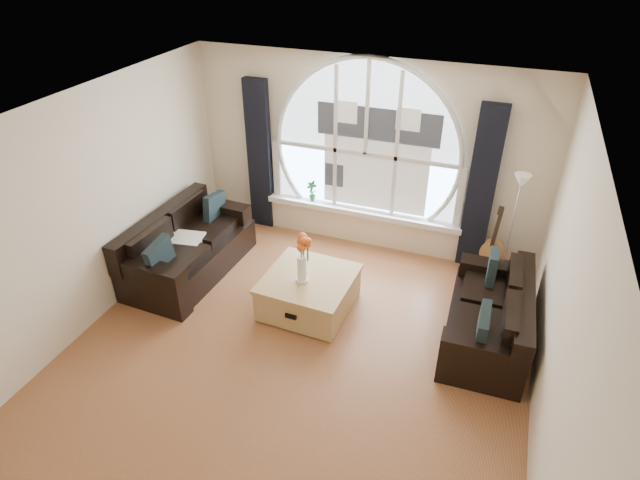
{
  "coord_description": "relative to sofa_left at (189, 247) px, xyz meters",
  "views": [
    {
      "loc": [
        1.76,
        -3.85,
        4.23
      ],
      "look_at": [
        0.0,
        0.9,
        1.05
      ],
      "focal_mm": 29.43,
      "sensor_mm": 36.0,
      "label": 1
    }
  ],
  "objects": [
    {
      "name": "guitar",
      "position": [
        3.85,
        1.45,
        0.13
      ],
      "size": [
        0.42,
        0.35,
        1.06
      ],
      "primitive_type": "cube",
      "rotation": [
        0.0,
        0.0,
        -0.34
      ],
      "color": "brown",
      "rests_on": "ground"
    },
    {
      "name": "wall_right",
      "position": [
        4.46,
        -1.09,
        0.95
      ],
      "size": [
        0.01,
        5.5,
        2.7
      ],
      "primitive_type": "cube",
      "color": "beige",
      "rests_on": "ground"
    },
    {
      "name": "ceiling",
      "position": [
        1.96,
        -1.09,
        2.3
      ],
      "size": [
        5.0,
        5.5,
        0.01
      ],
      "primitive_type": "cube",
      "color": "silver",
      "rests_on": "ground"
    },
    {
      "name": "coffee_chest",
      "position": [
        1.81,
        -0.18,
        -0.14
      ],
      "size": [
        1.09,
        1.09,
        0.51
      ],
      "primitive_type": "cube",
      "rotation": [
        0.0,
        0.0,
        -0.04
      ],
      "color": "tan",
      "rests_on": "ground"
    },
    {
      "name": "attic_slope",
      "position": [
        4.16,
        -1.09,
        1.95
      ],
      "size": [
        0.92,
        5.5,
        0.72
      ],
      "primitive_type": "cube",
      "color": "silver",
      "rests_on": "ground"
    },
    {
      "name": "window_frame",
      "position": [
        1.96,
        1.6,
        1.23
      ],
      "size": [
        2.76,
        0.08,
        2.15
      ],
      "primitive_type": "cube",
      "color": "white",
      "rests_on": "wall_back"
    },
    {
      "name": "sofa_left",
      "position": [
        0.0,
        0.0,
        0.0
      ],
      "size": [
        1.05,
        1.96,
        0.85
      ],
      "primitive_type": "cube",
      "rotation": [
        0.0,
        0.0,
        -0.05
      ],
      "color": "black",
      "rests_on": "ground"
    },
    {
      "name": "arched_window",
      "position": [
        1.96,
        1.63,
        1.23
      ],
      "size": [
        2.6,
        0.06,
        2.15
      ],
      "primitive_type": "cube",
      "color": "silver",
      "rests_on": "wall_back"
    },
    {
      "name": "curtain_right",
      "position": [
        3.56,
        1.54,
        0.75
      ],
      "size": [
        0.35,
        0.12,
        2.3
      ],
      "primitive_type": "cube",
      "color": "black",
      "rests_on": "ground"
    },
    {
      "name": "throw_blanket",
      "position": [
        -0.04,
        -0.13,
        0.1
      ],
      "size": [
        0.63,
        0.63,
        0.1
      ],
      "primitive_type": "cube",
      "rotation": [
        0.0,
        0.0,
        0.16
      ],
      "color": "silver",
      "rests_on": "sofa_left"
    },
    {
      "name": "curtain_left",
      "position": [
        0.36,
        1.54,
        0.75
      ],
      "size": [
        0.35,
        0.12,
        2.3
      ],
      "primitive_type": "cube",
      "color": "black",
      "rests_on": "ground"
    },
    {
      "name": "potted_plant",
      "position": [
        1.19,
        1.56,
        0.31
      ],
      "size": [
        0.19,
        0.15,
        0.32
      ],
      "primitive_type": "imported",
      "rotation": [
        0.0,
        0.0,
        -0.27
      ],
      "color": "#1E6023",
      "rests_on": "window_sill"
    },
    {
      "name": "ground",
      "position": [
        1.96,
        -1.09,
        -0.4
      ],
      "size": [
        5.0,
        5.5,
        0.01
      ],
      "primitive_type": "cube",
      "color": "brown",
      "rests_on": "ground"
    },
    {
      "name": "floor_lamp",
      "position": [
        4.01,
        1.18,
        0.4
      ],
      "size": [
        0.24,
        0.24,
        1.6
      ],
      "primitive_type": "cube",
      "color": "#B2B2B2",
      "rests_on": "ground"
    },
    {
      "name": "vase_flowers",
      "position": [
        1.76,
        -0.27,
        0.46
      ],
      "size": [
        0.24,
        0.24,
        0.7
      ],
      "primitive_type": "cube",
      "color": "white",
      "rests_on": "coffee_chest"
    },
    {
      "name": "wall_back",
      "position": [
        1.96,
        1.66,
        0.95
      ],
      "size": [
        5.0,
        0.01,
        2.7
      ],
      "primitive_type": "cube",
      "color": "beige",
      "rests_on": "ground"
    },
    {
      "name": "sofa_right",
      "position": [
        3.92,
        0.0,
        0.0
      ],
      "size": [
        0.9,
        1.73,
        0.76
      ],
      "primitive_type": "cube",
      "rotation": [
        0.0,
        0.0,
        0.02
      ],
      "color": "black",
      "rests_on": "ground"
    },
    {
      "name": "window_sill",
      "position": [
        1.96,
        1.56,
        0.11
      ],
      "size": [
        2.9,
        0.22,
        0.08
      ],
      "primitive_type": "cube",
      "color": "white",
      "rests_on": "wall_back"
    },
    {
      "name": "wall_left",
      "position": [
        -0.54,
        -1.09,
        0.95
      ],
      "size": [
        0.01,
        5.5,
        2.7
      ],
      "primitive_type": "cube",
      "color": "beige",
      "rests_on": "ground"
    },
    {
      "name": "neighbor_house",
      "position": [
        2.11,
        1.61,
        1.1
      ],
      "size": [
        1.7,
        0.02,
        1.5
      ],
      "primitive_type": "cube",
      "color": "silver",
      "rests_on": "wall_back"
    }
  ]
}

